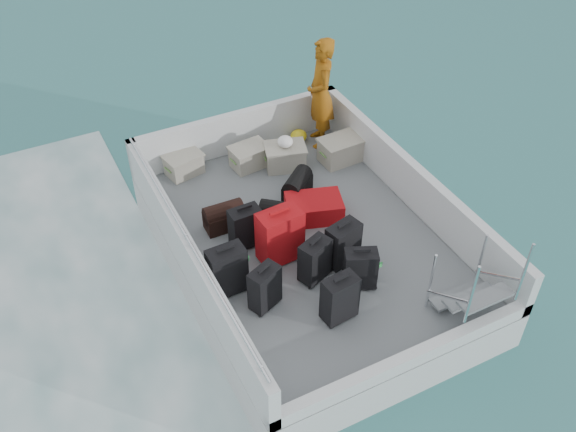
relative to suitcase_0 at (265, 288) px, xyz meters
name	(u,v)px	position (x,y,z in m)	size (l,w,h in m)	color
ground	(307,268)	(1.07, 0.87, -0.93)	(160.00, 160.00, 0.00)	#1D6365
ferry_hull	(307,254)	(1.07, 0.87, -0.63)	(3.60, 5.00, 0.60)	silver
deck	(307,238)	(1.07, 0.87, -0.32)	(3.30, 4.70, 0.02)	slate
deck_fittings	(342,224)	(1.42, 0.54, 0.06)	(3.60, 5.00, 0.90)	silver
suitcase_0	(265,288)	(0.00, 0.00, 0.00)	(0.40, 0.23, 0.62)	black
suitcase_1	(227,271)	(-0.31, 0.44, 0.04)	(0.47, 0.27, 0.71)	black
suitcase_2	(246,228)	(0.25, 1.13, 0.00)	(0.42, 0.25, 0.61)	black
suitcase_3	(340,299)	(0.73, -0.58, 0.02)	(0.43, 0.25, 0.65)	black
suitcase_4	(315,261)	(0.78, 0.14, 0.00)	(0.42, 0.25, 0.61)	black
suitcase_5	(280,236)	(0.55, 0.68, 0.08)	(0.57, 0.34, 0.79)	#B60E15
suitcase_6	(360,269)	(1.23, -0.24, -0.02)	(0.42, 0.25, 0.58)	black
suitcase_7	(343,244)	(1.26, 0.24, 0.01)	(0.45, 0.26, 0.63)	black
suitcase_8	(314,208)	(1.37, 1.22, -0.15)	(0.53, 0.80, 0.32)	#B60E15
duffel_0	(224,219)	(0.12, 1.60, -0.15)	(0.56, 0.30, 0.32)	black
duffel_1	(277,217)	(0.80, 1.29, -0.15)	(0.48, 0.30, 0.32)	black
duffel_2	(297,188)	(1.37, 1.75, -0.15)	(0.54, 0.30, 0.32)	black
crate_0	(184,165)	(0.05, 3.07, -0.15)	(0.54, 0.37, 0.32)	#AFAB98
crate_1	(249,157)	(1.05, 2.78, -0.14)	(0.56, 0.39, 0.34)	#AFAB98
crate_2	(285,157)	(1.55, 2.50, -0.13)	(0.61, 0.42, 0.37)	#AFAB98
crate_3	(340,151)	(2.41, 2.25, -0.12)	(0.62, 0.43, 0.38)	#AFAB98
yellow_bag	(299,136)	(2.07, 3.03, -0.20)	(0.28, 0.26, 0.22)	yellow
white_bag	(285,143)	(1.55, 2.50, 0.15)	(0.24, 0.24, 0.18)	white
passenger	(321,93)	(2.37, 2.88, 0.61)	(0.68, 0.44, 1.85)	orange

